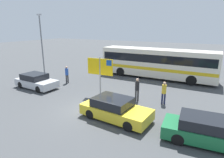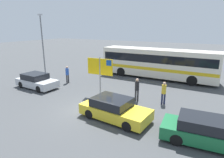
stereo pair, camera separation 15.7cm
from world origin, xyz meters
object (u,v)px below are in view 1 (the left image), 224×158
ferry_sign (101,68)px  car_green (207,131)px  bus_front_coach (157,62)px  car_yellow (115,109)px  pedestrian_crossing_lot (67,73)px  pedestrian_near_sign (137,88)px  pedestrian_by_bus (164,91)px  car_silver (36,81)px

ferry_sign → car_green: ferry_sign is taller
bus_front_coach → ferry_sign: size_ratio=3.83×
bus_front_coach → car_yellow: (0.61, -10.84, -1.15)m
pedestrian_crossing_lot → pedestrian_near_sign: bearing=-169.0°
ferry_sign → car_green: size_ratio=0.72×
pedestrian_near_sign → car_yellow: bearing=137.1°
car_green → pedestrian_by_bus: bearing=124.2°
car_yellow → pedestrian_by_bus: (2.02, 3.75, 0.36)m
bus_front_coach → car_silver: (-8.69, -8.89, -1.15)m
car_yellow → pedestrian_near_sign: size_ratio=2.50×
pedestrian_by_bus → pedestrian_crossing_lot: bearing=59.3°
ferry_sign → car_green: bearing=-25.0°
ferry_sign → car_silver: ferry_sign is taller
bus_front_coach → pedestrian_by_bus: 7.60m
pedestrian_crossing_lot → pedestrian_near_sign: 7.98m
ferry_sign → pedestrian_crossing_lot: 5.34m
car_yellow → pedestrian_near_sign: bearing=93.4°
ferry_sign → car_green: (8.00, -3.04, -1.69)m
pedestrian_crossing_lot → ferry_sign: bearing=-178.4°
car_yellow → pedestrian_by_bus: bearing=66.5°
car_silver → car_green: bearing=-5.7°
car_silver → pedestrian_crossing_lot: 2.96m
pedestrian_by_bus → pedestrian_near_sign: size_ratio=0.96×
bus_front_coach → car_yellow: bus_front_coach is taller
car_silver → pedestrian_crossing_lot: size_ratio=2.36×
car_yellow → pedestrian_crossing_lot: bearing=154.9°
car_silver → pedestrian_near_sign: 9.50m
bus_front_coach → car_silver: 12.49m
car_green → car_yellow: (-5.12, 0.08, 0.00)m
bus_front_coach → pedestrian_by_bus: (2.63, -7.09, -0.78)m
car_green → car_yellow: bearing=174.3°
bus_front_coach → pedestrian_by_bus: bearing=-69.6°
pedestrian_crossing_lot → car_silver: bearing=78.7°
car_silver → pedestrian_by_bus: 11.47m
car_yellow → bus_front_coach: bearing=98.0°
car_green → pedestrian_crossing_lot: bearing=155.8°
bus_front_coach → ferry_sign: (-2.26, -7.88, 0.54)m
bus_front_coach → pedestrian_near_sign: 7.50m
pedestrian_near_sign → pedestrian_crossing_lot: bearing=40.6°
car_green → pedestrian_by_bus: size_ratio=2.62×
car_yellow → pedestrian_near_sign: 3.43m
bus_front_coach → car_silver: bearing=-134.3°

